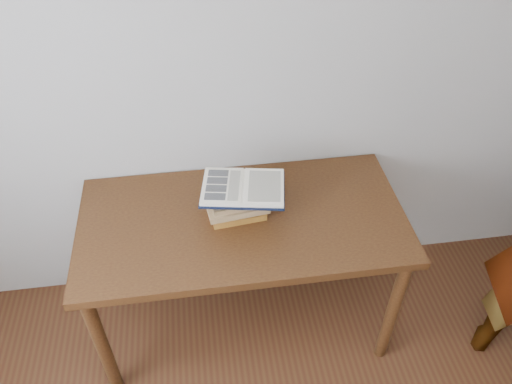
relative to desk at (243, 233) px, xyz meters
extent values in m
cube|color=#B0AEA6|center=(0.04, 0.37, 0.62)|extent=(3.50, 0.04, 2.60)
cube|color=#4E2F13|center=(0.00, 0.00, 0.08)|extent=(1.45, 0.72, 0.04)
cylinder|color=#4E2F13|center=(-0.66, -0.30, -0.31)|extent=(0.06, 0.06, 0.73)
cylinder|color=#4E2F13|center=(0.66, -0.30, -0.31)|extent=(0.06, 0.06, 0.73)
cylinder|color=#4E2F13|center=(-0.66, 0.30, -0.31)|extent=(0.06, 0.06, 0.73)
cylinder|color=#4E2F13|center=(0.66, 0.30, -0.31)|extent=(0.06, 0.06, 0.73)
cube|color=#B45A28|center=(-0.02, 0.04, 0.11)|extent=(0.25, 0.19, 0.03)
cube|color=tan|center=(-0.01, 0.03, 0.14)|extent=(0.22, 0.15, 0.03)
cube|color=tan|center=(-0.02, 0.02, 0.17)|extent=(0.28, 0.21, 0.03)
cube|color=tan|center=(-0.03, 0.02, 0.20)|extent=(0.24, 0.19, 0.03)
cube|color=black|center=(-0.02, 0.04, 0.23)|extent=(0.25, 0.18, 0.03)
cube|color=black|center=(0.01, 0.02, 0.25)|extent=(0.39, 0.30, 0.01)
cube|color=silver|center=(-0.08, 0.04, 0.26)|extent=(0.21, 0.26, 0.02)
cube|color=silver|center=(0.09, 0.00, 0.26)|extent=(0.21, 0.26, 0.02)
cylinder|color=silver|center=(0.01, 0.02, 0.26)|extent=(0.05, 0.23, 0.01)
cube|color=black|center=(-0.09, 0.11, 0.27)|extent=(0.09, 0.06, 0.00)
cube|color=black|center=(-0.10, 0.07, 0.27)|extent=(0.09, 0.06, 0.00)
cube|color=black|center=(-0.11, 0.02, 0.27)|extent=(0.09, 0.06, 0.00)
cube|color=black|center=(-0.12, -0.03, 0.27)|extent=(0.09, 0.06, 0.00)
cube|color=beige|center=(-0.03, 0.03, 0.27)|extent=(0.08, 0.20, 0.00)
cube|color=beige|center=(0.10, 0.00, 0.27)|extent=(0.17, 0.22, 0.00)
camera|label=1|loc=(-0.16, -1.55, 1.66)|focal=35.00mm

